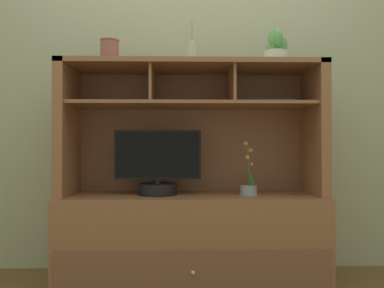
# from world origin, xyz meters

# --- Properties ---
(floor_plane) EXTENTS (6.00, 6.00, 0.02)m
(floor_plane) POSITION_xyz_m (0.00, 0.00, -0.01)
(floor_plane) COLOR brown
(floor_plane) RESTS_ON ground
(back_wall) EXTENTS (6.00, 0.02, 2.80)m
(back_wall) POSITION_xyz_m (0.00, 0.29, 1.40)
(back_wall) COLOR #9DA682
(back_wall) RESTS_ON ground
(media_console) EXTENTS (1.61, 0.55, 1.37)m
(media_console) POSITION_xyz_m (0.00, 0.01, 0.41)
(media_console) COLOR brown
(media_console) RESTS_ON ground
(tv_monitor) EXTENTS (0.54, 0.24, 0.40)m
(tv_monitor) POSITION_xyz_m (-0.21, -0.02, 0.71)
(tv_monitor) COLOR black
(tv_monitor) RESTS_ON media_console
(potted_orchid) EXTENTS (0.12, 0.12, 0.33)m
(potted_orchid) POSITION_xyz_m (0.35, -0.04, 0.60)
(potted_orchid) COLOR #86999C
(potted_orchid) RESTS_ON media_console
(magazine_stack_left) EXTENTS (0.33, 0.26, 0.03)m
(magazine_stack_left) POSITION_xyz_m (0.50, 0.06, 1.13)
(magazine_stack_left) COLOR #477A69
(magazine_stack_left) RESTS_ON media_console
(diffuser_bottle) EXTENTS (0.08, 0.08, 0.27)m
(diffuser_bottle) POSITION_xyz_m (-0.00, -0.02, 1.43)
(diffuser_bottle) COLOR #B4B6A9
(diffuser_bottle) RESTS_ON media_console
(potted_succulent) EXTENTS (0.17, 0.17, 0.22)m
(potted_succulent) POSITION_xyz_m (0.53, -0.01, 1.46)
(potted_succulent) COLOR beige
(potted_succulent) RESTS_ON media_console
(ceramic_vase) EXTENTS (0.12, 0.12, 0.16)m
(ceramic_vase) POSITION_xyz_m (-0.52, 0.03, 1.45)
(ceramic_vase) COLOR brown
(ceramic_vase) RESTS_ON media_console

